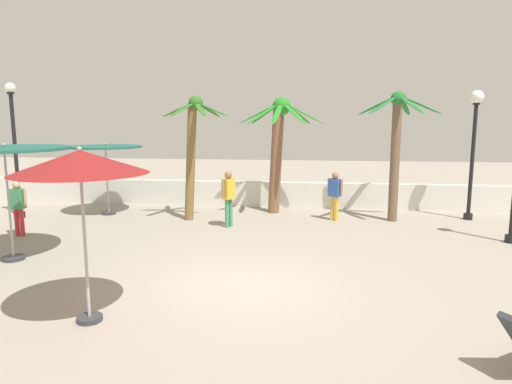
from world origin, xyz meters
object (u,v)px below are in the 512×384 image
(patio_umbrella_2, at_px, (5,154))
(guest_0, at_px, (229,193))
(patio_umbrella_1, at_px, (80,164))
(guest_2, at_px, (335,192))
(palm_tree_0, at_px, (396,140))
(palm_tree_1, at_px, (193,142))
(lamp_post_0, at_px, (474,134))
(palm_tree_2, at_px, (278,139))
(lamp_post_1, at_px, (15,142))
(patio_umbrella_0, at_px, (106,151))
(guest_1, at_px, (18,203))

(patio_umbrella_2, relative_size, guest_0, 1.64)
(patio_umbrella_1, bearing_deg, guest_2, 61.73)
(palm_tree_0, xyz_separation_m, palm_tree_1, (-6.35, -0.62, -0.08))
(patio_umbrella_1, bearing_deg, guest_0, 80.90)
(palm_tree_0, height_order, guest_2, palm_tree_0)
(patio_umbrella_1, bearing_deg, lamp_post_0, 45.09)
(palm_tree_2, bearing_deg, palm_tree_1, -150.22)
(palm_tree_2, bearing_deg, patio_umbrella_1, -104.75)
(guest_2, bearing_deg, lamp_post_1, -175.46)
(patio_umbrella_0, height_order, palm_tree_1, palm_tree_1)
(lamp_post_1, distance_m, guest_2, 10.43)
(palm_tree_1, xyz_separation_m, lamp_post_1, (-5.78, -0.38, -0.01))
(palm_tree_1, height_order, palm_tree_2, palm_tree_2)
(palm_tree_1, bearing_deg, palm_tree_0, 5.56)
(patio_umbrella_2, xyz_separation_m, palm_tree_0, (9.41, 5.27, 0.14))
(patio_umbrella_2, xyz_separation_m, lamp_post_1, (-2.72, 4.28, 0.04))
(patio_umbrella_2, relative_size, palm_tree_1, 0.71)
(patio_umbrella_0, bearing_deg, guest_1, -110.27)
(lamp_post_1, relative_size, guest_0, 2.57)
(patio_umbrella_0, relative_size, lamp_post_1, 0.56)
(palm_tree_1, bearing_deg, guest_0, -33.20)
(patio_umbrella_1, bearing_deg, patio_umbrella_0, 112.80)
(patio_umbrella_0, distance_m, lamp_post_1, 2.81)
(palm_tree_0, height_order, palm_tree_2, palm_tree_0)
(palm_tree_2, relative_size, lamp_post_1, 0.91)
(patio_umbrella_0, xyz_separation_m, guest_1, (-1.15, -3.12, -1.25))
(patio_umbrella_1, xyz_separation_m, guest_0, (1.06, 6.65, -1.51))
(guest_2, bearing_deg, patio_umbrella_1, -118.27)
(lamp_post_0, bearing_deg, patio_umbrella_2, -154.08)
(palm_tree_0, bearing_deg, guest_1, -163.16)
(lamp_post_0, bearing_deg, guest_0, -165.36)
(lamp_post_0, xyz_separation_m, guest_2, (-4.32, -0.68, -1.82))
(patio_umbrella_0, xyz_separation_m, guest_2, (7.63, -0.07, -1.23))
(guest_0, bearing_deg, patio_umbrella_2, -138.84)
(patio_umbrella_0, xyz_separation_m, patio_umbrella_1, (3.37, -8.01, 0.37))
(patio_umbrella_2, distance_m, guest_2, 9.24)
(patio_umbrella_0, relative_size, lamp_post_0, 0.59)
(lamp_post_0, relative_size, guest_1, 2.68)
(lamp_post_1, bearing_deg, guest_1, -56.13)
(patio_umbrella_2, relative_size, lamp_post_1, 0.64)
(lamp_post_0, xyz_separation_m, guest_0, (-7.52, -1.97, -1.73))
(palm_tree_0, relative_size, guest_0, 2.40)
(patio_umbrella_1, xyz_separation_m, guest_2, (4.27, 7.94, -1.60))
(patio_umbrella_1, height_order, palm_tree_0, palm_tree_0)
(patio_umbrella_1, bearing_deg, patio_umbrella_2, 139.20)
(palm_tree_2, xyz_separation_m, guest_1, (-6.88, -4.09, -1.62))
(palm_tree_1, bearing_deg, guest_2, 5.58)
(palm_tree_0, distance_m, guest_1, 11.24)
(guest_2, bearing_deg, palm_tree_0, 5.51)
(patio_umbrella_1, height_order, lamp_post_1, lamp_post_1)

